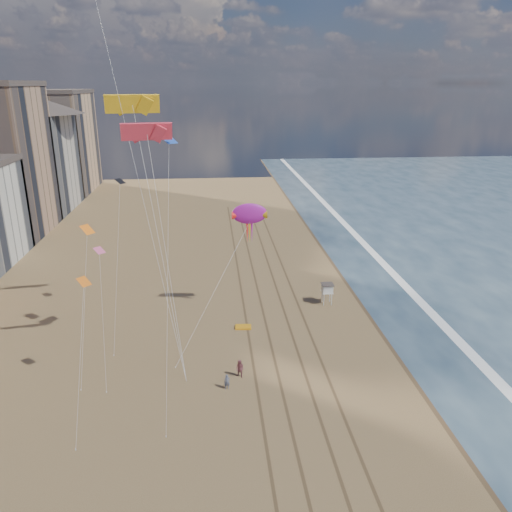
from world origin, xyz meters
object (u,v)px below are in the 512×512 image
(lifeguard_stand, at_px, (327,289))
(show_kite, at_px, (249,214))
(kite_flyer_a, at_px, (227,382))
(grounded_kite, at_px, (243,327))
(kite_flyer_b, at_px, (240,369))

(lifeguard_stand, xyz_separation_m, show_kite, (-10.68, -1.93, 11.11))
(lifeguard_stand, distance_m, kite_flyer_a, 23.71)
(lifeguard_stand, bearing_deg, show_kite, -169.73)
(grounded_kite, relative_size, kite_flyer_b, 1.01)
(kite_flyer_a, xyz_separation_m, kite_flyer_b, (1.39, 1.98, 0.18))
(grounded_kite, bearing_deg, lifeguard_stand, 31.24)
(show_kite, distance_m, kite_flyer_b, 19.55)
(lifeguard_stand, height_order, show_kite, show_kite)
(lifeguard_stand, xyz_separation_m, kite_flyer_b, (-12.87, -16.90, -1.28))
(kite_flyer_a, height_order, kite_flyer_b, kite_flyer_b)
(grounded_kite, xyz_separation_m, kite_flyer_b, (-1.06, -10.83, 0.85))
(kite_flyer_b, bearing_deg, kite_flyer_a, -89.38)
(lifeguard_stand, xyz_separation_m, kite_flyer_a, (-14.26, -18.88, -1.45))
(kite_flyer_a, bearing_deg, lifeguard_stand, 49.54)
(grounded_kite, bearing_deg, kite_flyer_a, -96.80)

